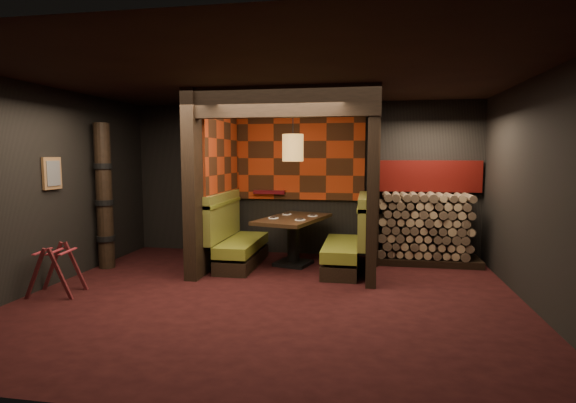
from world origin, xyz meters
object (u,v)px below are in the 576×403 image
at_px(luggage_rack, 56,268).
at_px(firewood_stack, 429,229).
at_px(booth_bench_right, 348,246).
at_px(pendant_lamp, 293,148).
at_px(dining_table, 293,231).
at_px(booth_bench_left, 236,242).
at_px(totem_column, 104,197).

height_order(luggage_rack, firewood_stack, firewood_stack).
xyz_separation_m(booth_bench_right, luggage_rack, (-3.82, -1.99, -0.04)).
bearing_deg(luggage_rack, pendant_lamp, 36.40).
bearing_deg(dining_table, booth_bench_left, -169.01).
xyz_separation_m(booth_bench_right, pendant_lamp, (-0.94, 0.14, 1.60)).
height_order(booth_bench_right, dining_table, booth_bench_right).
xyz_separation_m(dining_table, totem_column, (-3.05, -0.74, 0.60)).
xyz_separation_m(luggage_rack, firewood_stack, (5.17, 2.69, 0.25)).
xyz_separation_m(booth_bench_right, totem_column, (-3.98, -0.55, 0.79)).
relative_size(luggage_rack, totem_column, 0.30).
height_order(totem_column, firewood_stack, totem_column).
bearing_deg(booth_bench_right, firewood_stack, 27.35).
distance_m(booth_bench_right, dining_table, 0.97).
relative_size(booth_bench_right, pendant_lamp, 1.49).
relative_size(dining_table, pendant_lamp, 1.61).
height_order(booth_bench_right, luggage_rack, booth_bench_right).
relative_size(pendant_lamp, luggage_rack, 1.47).
relative_size(totem_column, firewood_stack, 1.39).
bearing_deg(luggage_rack, totem_column, 96.35).
bearing_deg(firewood_stack, booth_bench_right, -152.65).
bearing_deg(totem_column, booth_bench_right, 7.86).
bearing_deg(firewood_stack, dining_table, -167.34).
distance_m(booth_bench_left, totem_column, 2.30).
height_order(booth_bench_right, firewood_stack, firewood_stack).
bearing_deg(booth_bench_left, firewood_stack, 12.17).
xyz_separation_m(booth_bench_left, pendant_lamp, (0.96, 0.14, 1.60)).
bearing_deg(firewood_stack, pendant_lamp, -166.16).
xyz_separation_m(pendant_lamp, totem_column, (-3.05, -0.69, -0.81)).
distance_m(booth_bench_left, luggage_rack, 2.77).
bearing_deg(booth_bench_left, pendant_lamp, 8.08).
relative_size(booth_bench_right, firewood_stack, 0.92).
relative_size(booth_bench_right, luggage_rack, 2.19).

